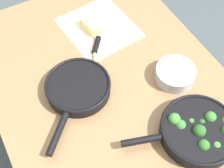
{
  "coord_description": "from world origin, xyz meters",
  "views": [
    {
      "loc": [
        0.57,
        -0.31,
        1.75
      ],
      "look_at": [
        0.0,
        0.0,
        0.78
      ],
      "focal_mm": 50.0,
      "sensor_mm": 36.0,
      "label": 1
    }
  ],
  "objects": [
    {
      "name": "parchment_sheet",
      "position": [
        -0.3,
        0.1,
        0.76
      ],
      "size": [
        0.33,
        0.31,
        0.0
      ],
      "color": "silver",
      "rests_on": "dining_table_red"
    },
    {
      "name": "grater_knife",
      "position": [
        -0.25,
        0.07,
        0.77
      ],
      "size": [
        0.23,
        0.19,
        0.02
      ],
      "rotation": [
        0.0,
        0.0,
        2.45
      ],
      "color": "silver",
      "rests_on": "dining_table_red"
    },
    {
      "name": "ground_plane",
      "position": [
        0.0,
        0.0,
        0.0
      ],
      "size": [
        14.0,
        14.0,
        0.0
      ],
      "primitive_type": "plane",
      "color": "#424C51"
    },
    {
      "name": "skillet_eggs",
      "position": [
        -0.04,
        -0.12,
        0.78
      ],
      "size": [
        0.33,
        0.33,
        0.05
      ],
      "rotation": [
        0.0,
        0.0,
        5.5
      ],
      "color": "black",
      "rests_on": "dining_table_red"
    },
    {
      "name": "cheese_block",
      "position": [
        -0.31,
        0.07,
        0.78
      ],
      "size": [
        0.1,
        0.07,
        0.04
      ],
      "color": "#EFD67A",
      "rests_on": "dining_table_red"
    },
    {
      "name": "wooden_spoon",
      "position": [
        -0.12,
        -0.01,
        0.77
      ],
      "size": [
        0.33,
        0.21,
        0.02
      ],
      "rotation": [
        0.0,
        0.0,
        5.77
      ],
      "color": "tan",
      "rests_on": "dining_table_red"
    },
    {
      "name": "skillet_broccoli",
      "position": [
        0.31,
        0.16,
        0.79
      ],
      "size": [
        0.27,
        0.39,
        0.07
      ],
      "rotation": [
        0.0,
        0.0,
        4.41
      ],
      "color": "black",
      "rests_on": "dining_table_red"
    },
    {
      "name": "dining_table_red",
      "position": [
        0.0,
        0.0,
        0.67
      ],
      "size": [
        1.23,
        0.87,
        0.76
      ],
      "color": "olive",
      "rests_on": "ground_plane"
    },
    {
      "name": "prep_bowl_steel",
      "position": [
        0.08,
        0.23,
        0.78
      ],
      "size": [
        0.15,
        0.15,
        0.05
      ],
      "color": "#B7B7BC",
      "rests_on": "dining_table_red"
    }
  ]
}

